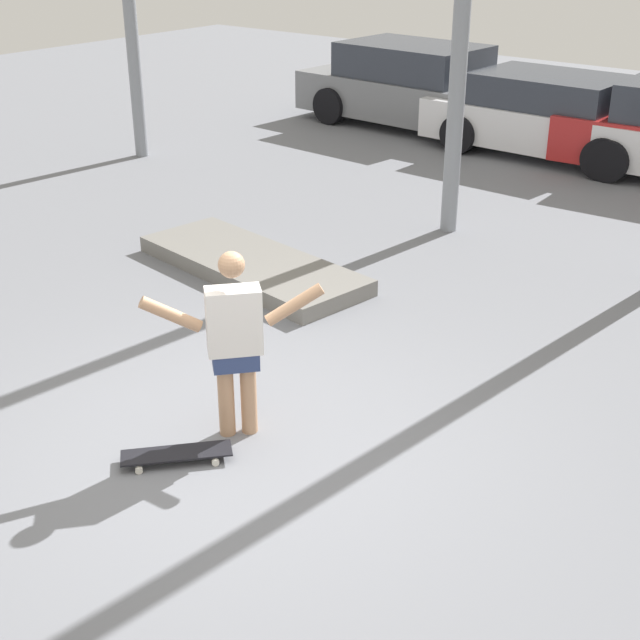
% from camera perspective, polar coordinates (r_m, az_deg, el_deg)
% --- Properties ---
extents(ground_plane, '(36.00, 36.00, 0.00)m').
position_cam_1_polar(ground_plane, '(6.77, -4.97, -8.18)').
color(ground_plane, slate).
extents(skateboarder, '(0.94, 1.08, 1.49)m').
position_cam_1_polar(skateboarder, '(6.56, -5.48, -1.13)').
color(skateboarder, tan).
rests_on(skateboarder, ground_plane).
extents(skateboard, '(0.69, 0.75, 0.08)m').
position_cam_1_polar(skateboard, '(6.65, -9.16, -8.45)').
color(skateboard, black).
rests_on(skateboard, ground_plane).
extents(manual_pad, '(2.93, 1.43, 0.18)m').
position_cam_1_polar(manual_pad, '(9.85, -4.38, 3.55)').
color(manual_pad, slate).
rests_on(manual_pad, ground_plane).
extents(parked_car_grey, '(4.52, 2.11, 1.45)m').
position_cam_1_polar(parked_car_grey, '(16.50, 6.28, 14.55)').
color(parked_car_grey, slate).
rests_on(parked_car_grey, ground_plane).
extents(parked_car_white, '(4.14, 1.95, 1.27)m').
position_cam_1_polar(parked_car_white, '(14.93, 14.78, 12.45)').
color(parked_car_white, white).
rests_on(parked_car_white, ground_plane).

